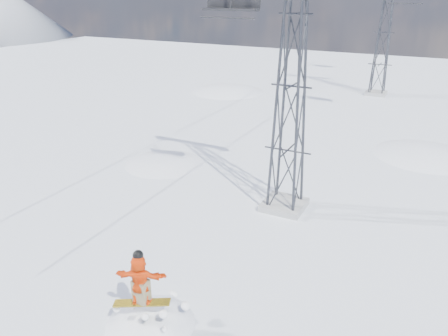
% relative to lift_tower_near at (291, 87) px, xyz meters
% --- Properties ---
extents(ground, '(120.00, 120.00, 0.00)m').
position_rel_lift_tower_near_xyz_m(ground, '(-0.80, -8.00, -5.47)').
color(ground, white).
rests_on(ground, ground).
extents(snow_terrain, '(39.00, 37.00, 22.00)m').
position_rel_lift_tower_near_xyz_m(snow_terrain, '(-5.57, 13.24, -15.06)').
color(snow_terrain, white).
rests_on(snow_terrain, ground).
extents(lift_tower_near, '(5.20, 1.80, 11.43)m').
position_rel_lift_tower_near_xyz_m(lift_tower_near, '(0.00, 0.00, 0.00)').
color(lift_tower_near, '#999999').
rests_on(lift_tower_near, ground).
extents(lift_tower_far, '(5.20, 1.80, 11.43)m').
position_rel_lift_tower_near_xyz_m(lift_tower_far, '(0.00, 25.00, 0.00)').
color(lift_tower_far, '#999999').
rests_on(lift_tower_far, ground).
extents(lift_chair_near, '(2.23, 0.64, 2.77)m').
position_rel_lift_tower_near_xyz_m(lift_chair_near, '(-2.20, -1.03, 3.17)').
color(lift_chair_near, black).
rests_on(lift_chair_near, ground).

